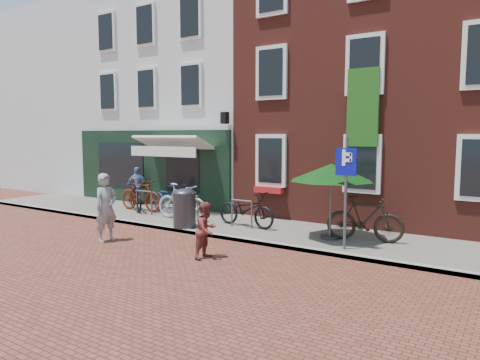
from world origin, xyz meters
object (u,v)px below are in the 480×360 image
Objects in this scene: parasol at (331,169)px; boy at (206,230)px; bicycle_5 at (365,219)px; bicycle_4 at (246,209)px; litter_bin at (184,206)px; bicycle_2 at (169,199)px; bicycle_0 at (136,196)px; cafe_person at (137,186)px; bicycle_3 at (182,202)px; bicycle_1 at (140,195)px; parking_sign at (346,178)px; woman at (106,207)px.

boy is (-1.84, -2.97, -1.29)m from parasol.
bicycle_5 is (0.85, 0.21, -1.26)m from parasol.
bicycle_4 is at bearing 16.48° from boy.
litter_bin reaches higher than boy.
bicycle_0 is at bearing 111.66° from bicycle_2.
bicycle_3 is at bearing 129.41° from cafe_person.
litter_bin is 1.83m from bicycle_4.
bicycle_1 is (1.18, -1.00, -0.15)m from cafe_person.
bicycle_4 is at bearing -86.65° from bicycle_3.
cafe_person is 1.35m from bicycle_0.
cafe_person is (-9.17, 2.15, -0.98)m from parking_sign.
parasol is at bearing -90.42° from bicycle_3.
woman is (-5.05, -3.13, -1.03)m from parasol.
bicycle_5 is at bearing -39.23° from boy.
bicycle_3 is at bearing 100.41° from bicycle_4.
bicycle_0 is at bearing 92.31° from bicycle_4.
parking_sign is 9.47m from cafe_person.
bicycle_2 is 1.00× the size of bicycle_4.
bicycle_0 is (-7.57, 0.32, -1.31)m from parasol.
woman is 4.00m from bicycle_4.
parking_sign is 7.00m from bicycle_2.
bicycle_5 is at bearing -90.14° from bicycle_1.
boy is 7.90m from cafe_person.
bicycle_2 is at bearing 175.72° from parasol.
bicycle_2 is at bearing 142.92° from litter_bin.
parasol is at bearing -86.62° from bicycle_4.
woman is 0.94× the size of bicycle_1.
cafe_person is at bearing 71.99° from bicycle_5.
bicycle_3 is (2.31, -0.43, 0.00)m from bicycle_1.
cafe_person is 0.76× the size of bicycle_1.
parasol reaches higher than bicycle_3.
woman is 0.91× the size of bicycle_0.
woman is 5.61m from cafe_person.
bicycle_2 is (-1.92, 1.45, -0.11)m from litter_bin.
boy is 3.16m from bicycle_4.
bicycle_3 is at bearing 81.98° from bicycle_5.
parking_sign reaches higher than parasol.
cafe_person is (-3.43, 4.43, -0.07)m from woman.
bicycle_4 is at bearing -79.61° from bicycle_2.
bicycle_1 is 0.97× the size of bicycle_2.
boy is at bearing -112.25° from bicycle_2.
bicycle_5 is at bearing 81.37° from parking_sign.
boy is (3.21, 0.17, -0.26)m from woman.
boy is 0.67× the size of bicycle_3.
woman is 4.29m from bicycle_0.
bicycle_4 is at bearing -31.23° from woman.
litter_bin is at bearing -78.00° from bicycle_0.
woman is at bearing -148.16° from parasol.
boy reaches higher than bicycle_3.
bicycle_2 is at bearing 132.35° from cafe_person.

